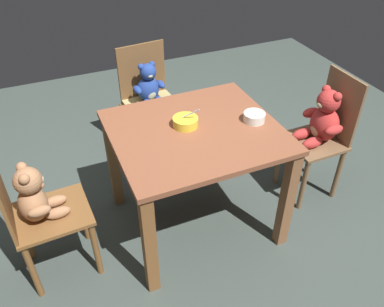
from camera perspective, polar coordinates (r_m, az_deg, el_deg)
ground_plane at (r=2.82m, az=0.41°, el=-9.78°), size 5.20×5.20×0.04m
dining_table at (r=2.39m, az=0.47°, el=0.68°), size 0.97×0.88×0.76m
teddy_chair_near_left at (r=2.30m, az=-21.48°, el=-6.94°), size 0.43×0.38×0.87m
teddy_chair_near_right at (r=2.84m, az=18.30°, el=3.88°), size 0.36×0.37×0.92m
teddy_chair_far_center at (r=3.14m, az=-6.13°, el=8.24°), size 0.45×0.40×0.91m
porridge_bowl_yellow_center at (r=2.33m, az=-0.95°, el=4.61°), size 0.15×0.15×0.13m
porridge_bowl_white_near_right at (r=2.40m, az=8.97°, el=5.24°), size 0.13×0.13×0.05m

